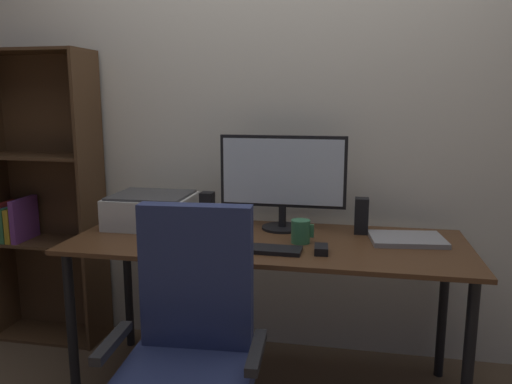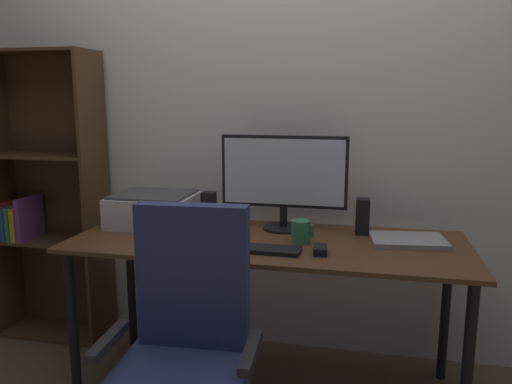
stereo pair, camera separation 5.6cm
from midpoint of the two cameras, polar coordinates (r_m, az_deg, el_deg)
back_wall at (r=2.70m, az=4.11°, el=9.10°), size 6.40×0.10×2.60m
desk at (r=2.30m, az=1.97°, el=-7.33°), size 1.78×0.69×0.74m
monitor at (r=2.41m, az=3.85°, el=1.83°), size 0.61×0.20×0.46m
keyboard at (r=2.11m, az=1.90°, el=-6.55°), size 0.29×0.12×0.02m
mouse at (r=2.10m, az=8.08°, el=-6.54°), size 0.06×0.10×0.03m
coffee_mug at (r=2.23m, az=5.83°, el=-4.52°), size 0.10×0.08×0.10m
laptop at (r=2.34m, az=17.55°, el=-5.25°), size 0.34×0.27×0.02m
speaker_left at (r=2.52m, az=-4.74°, el=-1.92°), size 0.06×0.07×0.17m
speaker_right at (r=2.41m, az=12.68°, el=-2.73°), size 0.06×0.07×0.17m
printer at (r=2.57m, az=-10.90°, el=-1.94°), size 0.40×0.34×0.16m
paper_sheet at (r=2.16m, az=-6.87°, el=-6.45°), size 0.25×0.33×0.00m
office_chair at (r=1.82m, az=-7.27°, el=-19.54°), size 0.54×0.54×1.01m
bookshelf at (r=3.10m, az=-22.16°, el=-0.89°), size 0.63×0.28×1.62m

